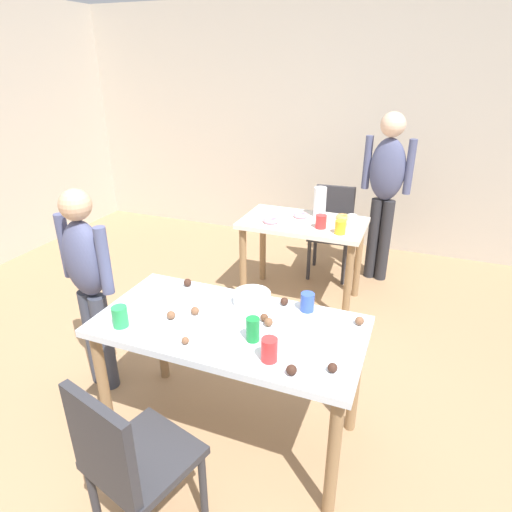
{
  "coord_description": "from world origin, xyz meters",
  "views": [
    {
      "loc": [
        0.92,
        -1.73,
        2.0
      ],
      "look_at": [
        0.03,
        0.54,
        0.9
      ],
      "focal_mm": 30.71,
      "sensor_mm": 36.0,
      "label": 1
    }
  ],
  "objects_px": {
    "dining_table_far": "(303,235)",
    "chair_near_table": "(128,458)",
    "dining_table_near": "(229,339)",
    "soda_can": "(253,329)",
    "person_girl_near": "(88,278)",
    "person_adult_far": "(386,183)",
    "mixing_bowl": "(252,298)",
    "chair_far_table": "(332,226)",
    "pitcher_far": "(320,202)"
  },
  "relations": [
    {
      "from": "dining_table_near",
      "to": "chair_near_table",
      "type": "xyz_separation_m",
      "value": [
        -0.13,
        -0.72,
        -0.15
      ]
    },
    {
      "from": "dining_table_far",
      "to": "person_girl_near",
      "type": "xyz_separation_m",
      "value": [
        -0.9,
        -1.57,
        0.17
      ]
    },
    {
      "from": "chair_near_table",
      "to": "soda_can",
      "type": "xyz_separation_m",
      "value": [
        0.3,
        0.63,
        0.31
      ]
    },
    {
      "from": "dining_table_far",
      "to": "person_adult_far",
      "type": "distance_m",
      "value": 0.96
    },
    {
      "from": "pitcher_far",
      "to": "mixing_bowl",
      "type": "bearing_deg",
      "value": -89.37
    },
    {
      "from": "chair_far_table",
      "to": "dining_table_near",
      "type": "bearing_deg",
      "value": -91.12
    },
    {
      "from": "dining_table_far",
      "to": "person_adult_far",
      "type": "relative_size",
      "value": 0.65
    },
    {
      "from": "chair_near_table",
      "to": "person_adult_far",
      "type": "height_order",
      "value": "person_adult_far"
    },
    {
      "from": "dining_table_far",
      "to": "person_girl_near",
      "type": "distance_m",
      "value": 1.82
    },
    {
      "from": "dining_table_far",
      "to": "pitcher_far",
      "type": "xyz_separation_m",
      "value": [
        0.09,
        0.17,
        0.26
      ]
    },
    {
      "from": "dining_table_far",
      "to": "chair_far_table",
      "type": "distance_m",
      "value": 0.68
    },
    {
      "from": "chair_near_table",
      "to": "person_girl_near",
      "type": "xyz_separation_m",
      "value": [
        -0.84,
        0.8,
        0.29
      ]
    },
    {
      "from": "dining_table_near",
      "to": "mixing_bowl",
      "type": "relative_size",
      "value": 6.73
    },
    {
      "from": "chair_near_table",
      "to": "mixing_bowl",
      "type": "distance_m",
      "value": 1.0
    },
    {
      "from": "pitcher_far",
      "to": "chair_near_table",
      "type": "bearing_deg",
      "value": -93.43
    },
    {
      "from": "dining_table_far",
      "to": "chair_far_table",
      "type": "xyz_separation_m",
      "value": [
        0.12,
        0.66,
        -0.12
      ]
    },
    {
      "from": "soda_can",
      "to": "pitcher_far",
      "type": "distance_m",
      "value": 1.93
    },
    {
      "from": "dining_table_far",
      "to": "dining_table_near",
      "type": "bearing_deg",
      "value": -87.5
    },
    {
      "from": "dining_table_far",
      "to": "chair_far_table",
      "type": "height_order",
      "value": "chair_far_table"
    },
    {
      "from": "soda_can",
      "to": "dining_table_far",
      "type": "bearing_deg",
      "value": 97.88
    },
    {
      "from": "chair_near_table",
      "to": "dining_table_near",
      "type": "bearing_deg",
      "value": 79.51
    },
    {
      "from": "chair_far_table",
      "to": "soda_can",
      "type": "distance_m",
      "value": 2.43
    },
    {
      "from": "chair_near_table",
      "to": "chair_far_table",
      "type": "bearing_deg",
      "value": 86.64
    },
    {
      "from": "dining_table_far",
      "to": "pitcher_far",
      "type": "height_order",
      "value": "pitcher_far"
    },
    {
      "from": "dining_table_near",
      "to": "chair_near_table",
      "type": "relative_size",
      "value": 1.6
    },
    {
      "from": "dining_table_near",
      "to": "chair_near_table",
      "type": "height_order",
      "value": "chair_near_table"
    },
    {
      "from": "dining_table_far",
      "to": "mixing_bowl",
      "type": "xyz_separation_m",
      "value": [
        0.11,
        -1.43,
        0.16
      ]
    },
    {
      "from": "chair_far_table",
      "to": "person_girl_near",
      "type": "distance_m",
      "value": 2.47
    },
    {
      "from": "chair_near_table",
      "to": "soda_can",
      "type": "height_order",
      "value": "soda_can"
    },
    {
      "from": "person_girl_near",
      "to": "person_adult_far",
      "type": "distance_m",
      "value": 2.71
    },
    {
      "from": "soda_can",
      "to": "pitcher_far",
      "type": "relative_size",
      "value": 0.48
    },
    {
      "from": "chair_near_table",
      "to": "chair_far_table",
      "type": "xyz_separation_m",
      "value": [
        0.18,
        3.04,
        0.0
      ]
    },
    {
      "from": "person_adult_far",
      "to": "mixing_bowl",
      "type": "height_order",
      "value": "person_adult_far"
    },
    {
      "from": "person_girl_near",
      "to": "dining_table_far",
      "type": "bearing_deg",
      "value": 60.15
    },
    {
      "from": "dining_table_far",
      "to": "soda_can",
      "type": "xyz_separation_m",
      "value": [
        0.24,
        -1.75,
        0.19
      ]
    },
    {
      "from": "dining_table_near",
      "to": "chair_far_table",
      "type": "height_order",
      "value": "chair_far_table"
    },
    {
      "from": "chair_far_table",
      "to": "mixing_bowl",
      "type": "height_order",
      "value": "chair_far_table"
    },
    {
      "from": "chair_near_table",
      "to": "soda_can",
      "type": "relative_size",
      "value": 7.13
    },
    {
      "from": "dining_table_near",
      "to": "chair_far_table",
      "type": "xyz_separation_m",
      "value": [
        0.05,
        2.32,
        -0.15
      ]
    },
    {
      "from": "dining_table_near",
      "to": "person_girl_near",
      "type": "height_order",
      "value": "person_girl_near"
    },
    {
      "from": "dining_table_far",
      "to": "mixing_bowl",
      "type": "relative_size",
      "value": 5.0
    },
    {
      "from": "dining_table_near",
      "to": "pitcher_far",
      "type": "distance_m",
      "value": 1.84
    },
    {
      "from": "person_adult_far",
      "to": "mixing_bowl",
      "type": "bearing_deg",
      "value": -102.39
    },
    {
      "from": "person_girl_near",
      "to": "pitcher_far",
      "type": "bearing_deg",
      "value": 60.28
    },
    {
      "from": "dining_table_far",
      "to": "chair_near_table",
      "type": "height_order",
      "value": "chair_near_table"
    },
    {
      "from": "soda_can",
      "to": "person_girl_near",
      "type": "bearing_deg",
      "value": 171.19
    },
    {
      "from": "chair_far_table",
      "to": "pitcher_far",
      "type": "distance_m",
      "value": 0.62
    },
    {
      "from": "dining_table_far",
      "to": "mixing_bowl",
      "type": "height_order",
      "value": "mixing_bowl"
    },
    {
      "from": "chair_far_table",
      "to": "dining_table_far",
      "type": "bearing_deg",
      "value": -100.11
    },
    {
      "from": "chair_far_table",
      "to": "pitcher_far",
      "type": "relative_size",
      "value": 3.4
    }
  ]
}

